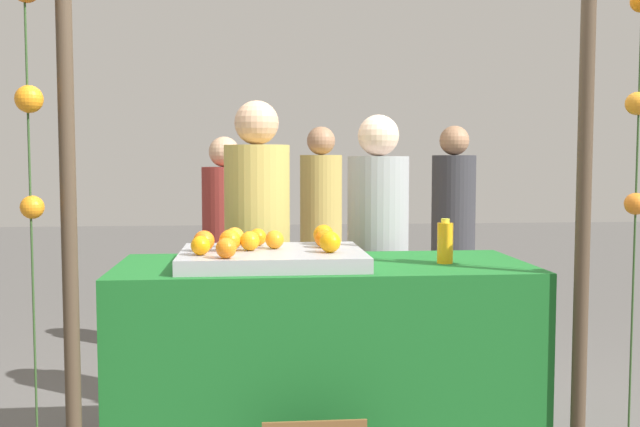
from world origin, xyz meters
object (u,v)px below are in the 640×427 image
(juice_bottle, at_px, (445,242))
(vendor_left, at_px, (258,275))
(orange_1, at_px, (234,237))
(orange_0, at_px, (275,240))
(vendor_right, at_px, (378,278))
(stall_counter, at_px, (323,368))

(juice_bottle, relative_size, vendor_left, 0.12)
(orange_1, distance_m, vendor_left, 0.59)
(orange_0, relative_size, vendor_right, 0.05)
(orange_0, bearing_deg, orange_1, 159.37)
(juice_bottle, height_order, vendor_right, vendor_right)
(orange_1, height_order, vendor_left, vendor_left)
(orange_0, height_order, juice_bottle, juice_bottle)
(orange_1, relative_size, vendor_right, 0.06)
(orange_0, height_order, orange_1, orange_1)
(vendor_right, bearing_deg, juice_bottle, -76.78)
(vendor_left, height_order, vendor_right, vendor_left)
(stall_counter, distance_m, orange_0, 0.59)
(stall_counter, xyz_separation_m, vendor_right, (0.35, 0.66, 0.28))
(orange_0, distance_m, vendor_right, 0.88)
(vendor_left, bearing_deg, stall_counter, -66.11)
(orange_0, distance_m, juice_bottle, 0.72)
(juice_bottle, bearing_deg, orange_1, 171.05)
(orange_0, xyz_separation_m, vendor_right, (0.55, 0.63, -0.27))
(orange_0, bearing_deg, stall_counter, -6.92)
(juice_bottle, distance_m, vendor_left, 1.06)
(vendor_right, bearing_deg, orange_1, -141.94)
(stall_counter, bearing_deg, orange_0, 173.08)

